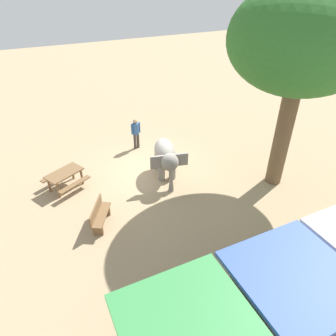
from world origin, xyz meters
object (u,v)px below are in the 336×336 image
object	(u,v)px
wooden_bench	(99,214)
market_stall_blue	(283,311)
elephant	(166,156)
person_handler	(136,131)
picnic_table_near	(65,176)
shade_tree_main	(304,40)
feed_bucket	(162,150)

from	to	relation	value
wooden_bench	market_stall_blue	bearing A→B (deg)	55.99
elephant	wooden_bench	distance (m)	3.99
person_handler	picnic_table_near	xyz separation A→B (m)	(3.94, 1.99, -0.36)
shade_tree_main	picnic_table_near	world-z (taller)	shade_tree_main
person_handler	feed_bucket	distance (m)	1.63
elephant	shade_tree_main	bearing A→B (deg)	73.79
picnic_table_near	market_stall_blue	distance (m)	9.58
feed_bucket	picnic_table_near	bearing A→B (deg)	10.96
person_handler	picnic_table_near	size ratio (longest dim) A/B	0.81
elephant	picnic_table_near	xyz separation A→B (m)	(4.23, -1.01, -0.46)
person_handler	market_stall_blue	bearing A→B (deg)	-8.46
elephant	market_stall_blue	distance (m)	7.83
wooden_bench	picnic_table_near	world-z (taller)	wooden_bench
shade_tree_main	feed_bucket	world-z (taller)	shade_tree_main
wooden_bench	feed_bucket	size ratio (longest dim) A/B	3.93
person_handler	shade_tree_main	world-z (taller)	shade_tree_main
elephant	feed_bucket	size ratio (longest dim) A/B	6.63
elephant	person_handler	xyz separation A→B (m)	(0.29, -3.01, -0.10)
market_stall_blue	wooden_bench	bearing A→B (deg)	-63.68
elephant	market_stall_blue	size ratio (longest dim) A/B	0.95
picnic_table_near	market_stall_blue	xyz separation A→B (m)	(-3.69, 8.83, 0.55)
picnic_table_near	market_stall_blue	size ratio (longest dim) A/B	0.80
wooden_bench	picnic_table_near	distance (m)	2.93
person_handler	elephant	bearing A→B (deg)	-1.64
picnic_table_near	feed_bucket	bearing A→B (deg)	163.63
elephant	wooden_bench	xyz separation A→B (m)	(3.50, 1.83, -0.58)
elephant	market_stall_blue	world-z (taller)	market_stall_blue
market_stall_blue	feed_bucket	size ratio (longest dim) A/B	7.00
wooden_bench	picnic_table_near	size ratio (longest dim) A/B	0.70
wooden_bench	feed_bucket	distance (m)	5.65
shade_tree_main	feed_bucket	bearing A→B (deg)	-51.29
picnic_table_near	feed_bucket	world-z (taller)	picnic_table_near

